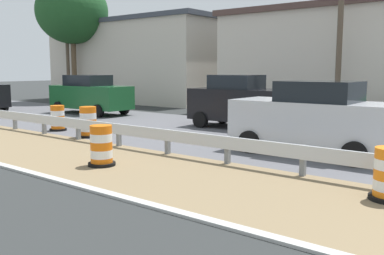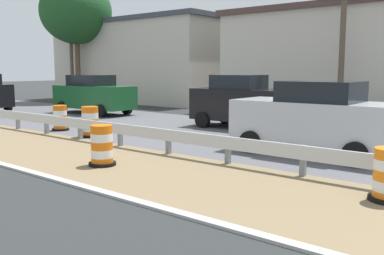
# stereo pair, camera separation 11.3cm
# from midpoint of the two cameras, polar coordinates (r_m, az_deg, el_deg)

# --- Properties ---
(traffic_barrel_close) EXTENTS (0.68, 0.68, 1.01)m
(traffic_barrel_close) POSITION_cam_midpoint_polar(r_m,az_deg,el_deg) (10.83, -11.60, -2.61)
(traffic_barrel_close) COLOR orange
(traffic_barrel_close) RESTS_ON ground
(traffic_barrel_mid) EXTENTS (0.72, 0.72, 1.07)m
(traffic_barrel_mid) POSITION_cam_midpoint_polar(r_m,az_deg,el_deg) (15.44, -13.18, 0.56)
(traffic_barrel_mid) COLOR orange
(traffic_barrel_mid) RESTS_ON ground
(traffic_barrel_far) EXTENTS (0.65, 0.65, 0.98)m
(traffic_barrel_far) POSITION_cam_midpoint_polar(r_m,az_deg,el_deg) (17.38, -16.96, 1.07)
(traffic_barrel_far) COLOR orange
(traffic_barrel_far) RESTS_ON ground
(car_mid_far_lane) EXTENTS (2.07, 4.80, 2.06)m
(car_mid_far_lane) POSITION_cam_midpoint_polar(r_m,az_deg,el_deg) (23.32, -12.86, 4.31)
(car_mid_far_lane) COLOR #195128
(car_mid_far_lane) RESTS_ON ground
(car_trailing_far_lane) EXTENTS (2.07, 4.45, 2.05)m
(car_trailing_far_lane) POSITION_cam_midpoint_polar(r_m,az_deg,el_deg) (12.38, 16.25, 1.22)
(car_trailing_far_lane) COLOR silver
(car_trailing_far_lane) RESTS_ON ground
(car_distant_a) EXTENTS (2.03, 4.09, 2.14)m
(car_distant_a) POSITION_cam_midpoint_polar(r_m,az_deg,el_deg) (17.37, 6.78, 3.43)
(car_distant_a) COLOR black
(car_distant_a) RESTS_ON ground
(roadside_shop_near) EXTENTS (8.90, 11.16, 5.48)m
(roadside_shop_near) POSITION_cam_midpoint_polar(r_m,az_deg,el_deg) (25.01, 19.95, 8.21)
(roadside_shop_near) COLOR beige
(roadside_shop_near) RESTS_ON ground
(roadside_shop_far) EXTENTS (7.32, 14.34, 5.86)m
(roadside_shop_far) POSITION_cam_midpoint_polar(r_m,az_deg,el_deg) (32.83, -5.78, 8.77)
(roadside_shop_far) COLOR beige
(roadside_shop_far) RESTS_ON ground
(utility_pole_near) EXTENTS (0.24, 1.80, 7.22)m
(utility_pole_near) POSITION_cam_midpoint_polar(r_m,az_deg,el_deg) (19.52, 19.57, 11.44)
(utility_pole_near) COLOR brown
(utility_pole_near) RESTS_ON ground
(utility_pole_mid) EXTENTS (0.24, 1.80, 9.24)m
(utility_pole_mid) POSITION_cam_midpoint_polar(r_m,az_deg,el_deg) (32.65, -15.74, 11.76)
(utility_pole_mid) COLOR brown
(utility_pole_mid) RESTS_ON ground
(tree_roadside) EXTENTS (5.08, 5.08, 8.72)m
(tree_roadside) POSITION_cam_midpoint_polar(r_m,az_deg,el_deg) (32.73, -15.09, 14.64)
(tree_roadside) COLOR brown
(tree_roadside) RESTS_ON ground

